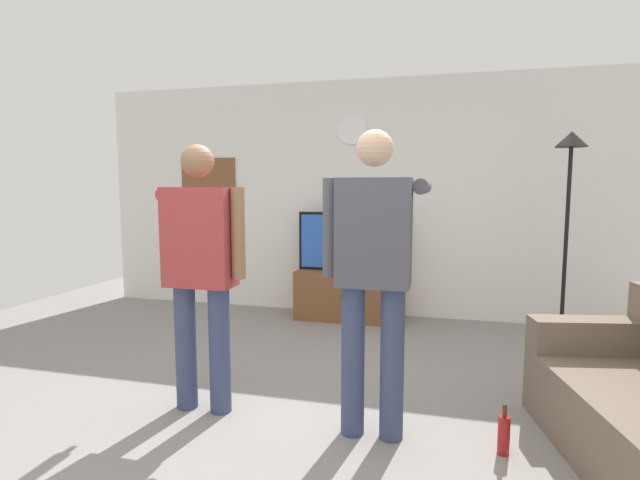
{
  "coord_description": "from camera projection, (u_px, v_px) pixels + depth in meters",
  "views": [
    {
      "loc": [
        0.96,
        -2.63,
        1.49
      ],
      "look_at": [
        -0.02,
        1.2,
        1.05
      ],
      "focal_mm": 27.07,
      "sensor_mm": 36.0,
      "label": 1
    }
  ],
  "objects": [
    {
      "name": "beverage_bottle",
      "position": [
        504.0,
        434.0,
        2.68
      ],
      "size": [
        0.07,
        0.07,
        0.29
      ],
      "color": "maroon",
      "rests_on": "ground_plane"
    },
    {
      "name": "television",
      "position": [
        348.0,
        242.0,
        5.4
      ],
      "size": [
        1.12,
        0.07,
        0.66
      ],
      "color": "black",
      "rests_on": "tv_stand"
    },
    {
      "name": "person_standing_nearer_couch",
      "position": [
        374.0,
        265.0,
        2.8
      ],
      "size": [
        0.6,
        0.78,
        1.81
      ],
      "color": "#384266",
      "rests_on": "ground_plane"
    },
    {
      "name": "framed_picture",
      "position": [
        208.0,
        177.0,
        6.01
      ],
      "size": [
        0.72,
        0.04,
        0.46
      ],
      "primitive_type": "cube",
      "color": "brown"
    },
    {
      "name": "floor_lamp",
      "position": [
        569.0,
        194.0,
        4.38
      ],
      "size": [
        0.32,
        0.32,
        1.98
      ],
      "color": "black",
      "rests_on": "ground_plane"
    },
    {
      "name": "ground_plane",
      "position": [
        275.0,
        432.0,
        2.93
      ],
      "size": [
        8.4,
        8.4,
        0.0
      ],
      "primitive_type": "plane",
      "color": "gray"
    },
    {
      "name": "back_wall",
      "position": [
        359.0,
        199.0,
        5.63
      ],
      "size": [
        6.4,
        0.1,
        2.7
      ],
      "primitive_type": "cube",
      "color": "silver",
      "rests_on": "ground_plane"
    },
    {
      "name": "tv_stand",
      "position": [
        346.0,
        295.0,
        5.43
      ],
      "size": [
        1.13,
        0.46,
        0.55
      ],
      "color": "brown",
      "rests_on": "ground_plane"
    },
    {
      "name": "person_standing_nearer_lamp",
      "position": [
        201.0,
        261.0,
        3.15
      ],
      "size": [
        0.63,
        0.78,
        1.76
      ],
      "color": "#384266",
      "rests_on": "ground_plane"
    },
    {
      "name": "wall_clock",
      "position": [
        352.0,
        129.0,
        5.5
      ],
      "size": [
        0.34,
        0.03,
        0.34
      ],
      "primitive_type": "cylinder",
      "rotation": [
        1.57,
        0.0,
        0.0
      ],
      "color": "white"
    }
  ]
}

